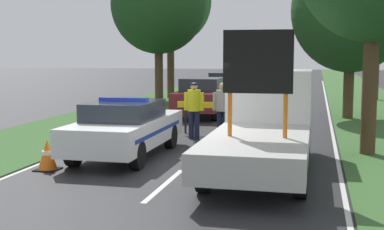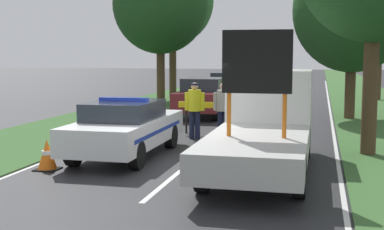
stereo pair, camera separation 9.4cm
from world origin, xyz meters
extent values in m
plane|color=#28282B|center=(0.00, 0.00, 0.00)|extent=(160.00, 160.00, 0.00)
cube|color=silver|center=(0.00, -1.57, 0.00)|extent=(0.12, 2.84, 0.01)
cube|color=silver|center=(0.00, 5.40, 0.00)|extent=(0.12, 2.84, 0.01)
cube|color=silver|center=(0.00, 12.37, 0.00)|extent=(0.12, 2.84, 0.01)
cube|color=silver|center=(0.00, 19.34, 0.00)|extent=(0.12, 2.84, 0.01)
cube|color=silver|center=(0.00, 26.31, 0.00)|extent=(0.12, 2.84, 0.01)
cube|color=silver|center=(0.00, 33.28, 0.00)|extent=(0.12, 2.84, 0.01)
cube|color=silver|center=(0.00, 40.25, 0.00)|extent=(0.12, 2.84, 0.01)
cube|color=silver|center=(-3.57, 12.66, 0.00)|extent=(0.10, 59.20, 0.01)
cube|color=silver|center=(3.57, 12.66, 0.00)|extent=(0.10, 59.20, 0.01)
cube|color=#38602D|center=(-5.75, 20.00, 0.01)|extent=(4.15, 120.00, 0.03)
cube|color=#38602D|center=(5.75, 20.00, 0.01)|extent=(4.15, 120.00, 0.03)
cube|color=white|center=(-1.84, 1.17, 0.67)|extent=(1.84, 4.74, 0.66)
cube|color=#282D38|center=(-1.84, 1.03, 1.24)|extent=(1.62, 2.18, 0.46)
cylinder|color=black|center=(-2.64, 2.64, 0.34)|extent=(0.24, 0.68, 0.68)
cylinder|color=black|center=(-1.04, 2.64, 0.34)|extent=(0.24, 0.68, 0.68)
cylinder|color=black|center=(-2.64, -0.30, 0.34)|extent=(0.24, 0.68, 0.68)
cylinder|color=black|center=(-1.04, -0.30, 0.34)|extent=(0.24, 0.68, 0.68)
cube|color=#1E38C6|center=(-1.84, 1.03, 1.52)|extent=(1.29, 0.24, 0.10)
cube|color=#193399|center=(-1.84, 1.17, 0.71)|extent=(1.85, 3.89, 0.10)
cube|color=black|center=(-1.84, 3.58, 0.61)|extent=(1.01, 0.08, 0.40)
cube|color=white|center=(1.84, 2.09, 1.35)|extent=(2.09, 1.94, 1.85)
cube|color=#232833|center=(1.84, 3.04, 1.68)|extent=(1.77, 0.04, 0.81)
cube|color=#B2B2AD|center=(1.84, -1.07, 0.71)|extent=(2.09, 4.38, 0.57)
cylinder|color=#D16619|center=(1.27, -1.07, 1.44)|extent=(0.09, 0.09, 0.90)
cylinder|color=#D16619|center=(2.40, -1.07, 1.44)|extent=(0.09, 0.09, 0.90)
cube|color=black|center=(1.84, -1.07, 2.53)|extent=(1.42, 0.12, 1.28)
cylinder|color=black|center=(0.91, 2.09, 0.43)|extent=(0.24, 0.85, 0.85)
cylinder|color=black|center=(2.76, 2.09, 0.43)|extent=(0.24, 0.85, 0.85)
cylinder|color=black|center=(0.91, -1.95, 0.43)|extent=(0.24, 0.85, 0.85)
cylinder|color=black|center=(2.76, -1.95, 0.43)|extent=(0.24, 0.85, 0.85)
cylinder|color=black|center=(-1.30, 5.53, 0.44)|extent=(0.07, 0.07, 0.88)
cylinder|color=black|center=(0.86, 5.53, 0.44)|extent=(0.07, 0.07, 0.88)
cube|color=yellow|center=(-1.35, 5.53, 0.98)|extent=(0.45, 0.08, 0.19)
cube|color=black|center=(-0.90, 5.53, 0.98)|extent=(0.45, 0.08, 0.19)
cube|color=yellow|center=(-0.45, 5.53, 0.98)|extent=(0.45, 0.08, 0.19)
cube|color=black|center=(0.00, 5.53, 0.98)|extent=(0.45, 0.08, 0.19)
cube|color=yellow|center=(0.46, 5.53, 0.98)|extent=(0.45, 0.08, 0.19)
cube|color=black|center=(0.91, 5.53, 0.98)|extent=(0.45, 0.08, 0.19)
cylinder|color=#191E38|center=(-0.84, 4.41, 0.45)|extent=(0.17, 0.17, 0.89)
cylinder|color=#191E38|center=(-0.66, 4.41, 0.45)|extent=(0.17, 0.17, 0.89)
cylinder|color=yellow|center=(-0.75, 4.41, 1.23)|extent=(0.41, 0.41, 0.67)
cylinder|color=yellow|center=(-1.00, 4.41, 1.19)|extent=(0.13, 0.13, 0.57)
cylinder|color=yellow|center=(-0.50, 4.41, 1.19)|extent=(0.13, 0.13, 0.57)
sphere|color=tan|center=(-0.75, 4.41, 1.67)|extent=(0.23, 0.23, 0.23)
cylinder|color=#141933|center=(-0.75, 4.41, 1.74)|extent=(0.26, 0.26, 0.06)
cylinder|color=#191E38|center=(0.04, 4.60, 0.44)|extent=(0.17, 0.17, 0.89)
cylinder|color=#191E38|center=(0.22, 4.60, 0.44)|extent=(0.17, 0.17, 0.89)
cylinder|color=#B2AD9E|center=(0.13, 4.60, 1.22)|extent=(0.41, 0.41, 0.67)
cylinder|color=#B2AD9E|center=(-0.12, 4.60, 1.19)|extent=(0.13, 0.13, 0.57)
cylinder|color=#B2AD9E|center=(0.38, 4.60, 1.19)|extent=(0.13, 0.13, 0.57)
sphere|color=tan|center=(0.13, 4.60, 1.67)|extent=(0.23, 0.23, 0.23)
cube|color=black|center=(2.34, 5.06, 0.01)|extent=(0.51, 0.51, 0.03)
cone|color=orange|center=(2.34, 5.06, 0.36)|extent=(0.43, 0.43, 0.67)
cylinder|color=white|center=(2.34, 5.06, 0.40)|extent=(0.24, 0.24, 0.09)
cube|color=black|center=(1.21, 5.06, 0.01)|extent=(0.49, 0.49, 0.03)
cone|color=orange|center=(1.21, 5.06, 0.35)|extent=(0.42, 0.42, 0.65)
cylinder|color=white|center=(1.21, 5.06, 0.39)|extent=(0.24, 0.24, 0.09)
cube|color=black|center=(-2.85, 4.86, 0.01)|extent=(0.52, 0.52, 0.03)
cone|color=orange|center=(-2.85, 4.86, 0.37)|extent=(0.45, 0.45, 0.69)
cylinder|color=white|center=(-2.85, 4.86, 0.41)|extent=(0.25, 0.25, 0.10)
cube|color=black|center=(-3.04, -0.83, 0.01)|extent=(0.52, 0.52, 0.03)
cone|color=orange|center=(-3.04, -0.83, 0.37)|extent=(0.45, 0.45, 0.69)
cylinder|color=white|center=(-3.04, -0.83, 0.41)|extent=(0.25, 0.25, 0.10)
cube|color=maroon|center=(-1.73, 10.50, 0.74)|extent=(1.83, 4.60, 0.76)
cube|color=#282D38|center=(-1.73, 10.36, 1.39)|extent=(1.61, 2.11, 0.53)
cylinder|color=black|center=(-2.53, 11.92, 0.36)|extent=(0.24, 0.72, 0.72)
cylinder|color=black|center=(-0.94, 11.92, 0.36)|extent=(0.24, 0.72, 0.72)
cylinder|color=black|center=(-2.53, 9.07, 0.36)|extent=(0.24, 0.72, 0.72)
cylinder|color=black|center=(-0.94, 9.07, 0.36)|extent=(0.24, 0.72, 0.72)
cube|color=silver|center=(-1.90, 17.60, 0.75)|extent=(1.87, 4.25, 0.72)
cube|color=#282D38|center=(-1.90, 17.47, 1.38)|extent=(1.65, 1.95, 0.54)
cylinder|color=black|center=(-2.72, 18.91, 0.39)|extent=(0.24, 0.78, 0.78)
cylinder|color=black|center=(-1.08, 18.91, 0.39)|extent=(0.24, 0.78, 0.78)
cylinder|color=black|center=(-2.72, 16.28, 0.39)|extent=(0.24, 0.78, 0.78)
cylinder|color=black|center=(-1.08, 16.28, 0.39)|extent=(0.24, 0.78, 0.78)
cylinder|color=#4C3823|center=(6.32, 20.53, 2.12)|extent=(0.37, 0.37, 4.24)
ellipsoid|color=#2D662D|center=(6.32, 20.53, 5.34)|extent=(2.93, 2.93, 3.08)
cylinder|color=#4C3823|center=(4.29, 10.94, 1.32)|extent=(0.42, 0.42, 2.64)
ellipsoid|color=#1E471E|center=(4.29, 10.94, 4.45)|extent=(4.82, 4.82, 5.07)
cylinder|color=#4C3823|center=(4.37, 2.85, 1.78)|extent=(0.40, 0.40, 3.57)
cylinder|color=#4C3823|center=(-4.97, 14.64, 1.70)|extent=(0.43, 0.43, 3.40)
ellipsoid|color=#1E471E|center=(-4.97, 14.64, 5.22)|extent=(4.86, 4.86, 5.10)
cylinder|color=#4C3823|center=(-5.55, 19.06, 1.98)|extent=(0.43, 0.43, 3.95)
ellipsoid|color=#2D662D|center=(-5.55, 19.06, 5.77)|extent=(4.86, 4.86, 5.10)
camera|label=1|loc=(3.00, -11.95, 2.70)|focal=50.00mm
camera|label=2|loc=(3.09, -11.92, 2.70)|focal=50.00mm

